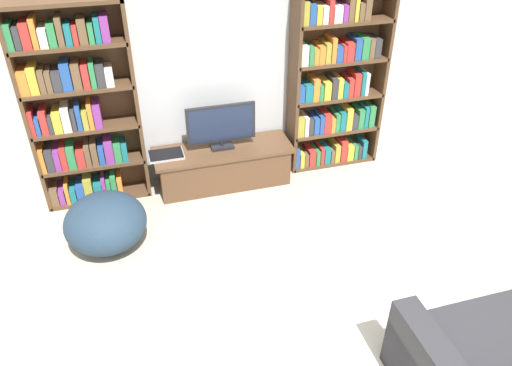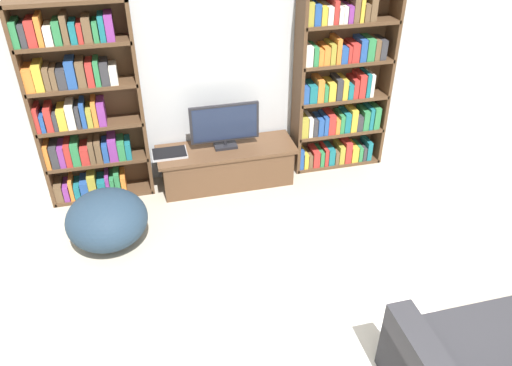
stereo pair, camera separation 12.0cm
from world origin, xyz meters
The scene contains 8 objects.
wall_back centered at (0.00, 4.23, 1.30)m, with size 8.80×0.06×2.60m.
bookshelf_left centered at (-1.44, 4.05, 1.00)m, with size 1.04×0.30×2.03m.
bookshelf_right centered at (1.22, 4.05, 0.97)m, with size 1.04×0.30×2.03m.
tv_stand centered at (-0.07, 3.92, 0.22)m, with size 1.48×0.50×0.43m.
television centered at (-0.07, 3.95, 0.69)m, with size 0.73×0.16×0.49m.
laptop centered at (-0.67, 3.93, 0.45)m, with size 0.36×0.25×0.03m.
area_rug centered at (-0.10, 1.70, 0.01)m, with size 2.60×1.79×0.02m.
beanbag_ottoman centered at (-1.33, 3.20, 0.26)m, with size 0.74×0.74×0.51m, color #23384C.
Camera 1 is at (-1.00, -0.60, 3.08)m, focal length 35.00 mm.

